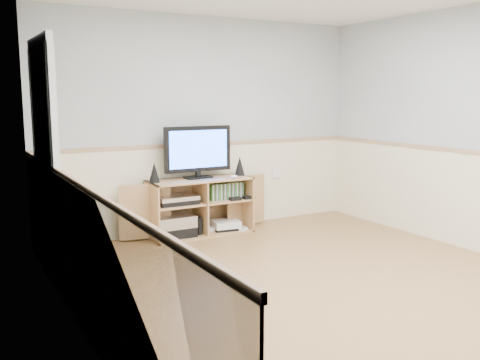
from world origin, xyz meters
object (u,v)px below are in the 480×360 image
at_px(media_cabinet, 198,205).
at_px(game_consoles, 224,225).
at_px(monitor, 198,150).
at_px(keyboard, 213,179).

bearing_deg(media_cabinet, game_consoles, -12.22).
height_order(monitor, game_consoles, monitor).
distance_m(keyboard, game_consoles, 0.63).
bearing_deg(keyboard, game_consoles, 31.80).
distance_m(monitor, game_consoles, 0.96).
relative_size(media_cabinet, monitor, 2.29).
xyz_separation_m(media_cabinet, game_consoles, (0.31, -0.07, -0.26)).
bearing_deg(game_consoles, keyboard, -148.42).
height_order(media_cabinet, game_consoles, media_cabinet).
bearing_deg(game_consoles, monitor, 168.81).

